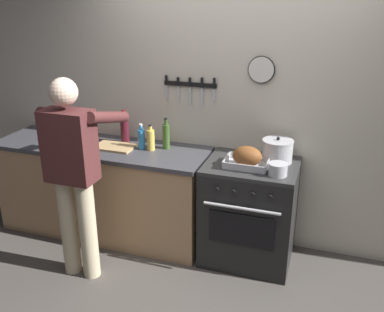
{
  "coord_description": "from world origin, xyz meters",
  "views": [
    {
      "loc": [
        0.8,
        -2.26,
        2.24
      ],
      "look_at": [
        -0.26,
        0.85,
        0.96
      ],
      "focal_mm": 39.98,
      "sensor_mm": 36.0,
      "label": 1
    }
  ],
  "objects_px": {
    "bottle_wine_red": "(125,129)",
    "bottle_cooking_oil": "(151,139)",
    "bottle_olive_oil": "(166,136)",
    "roasting_pan": "(247,158)",
    "stove": "(249,212)",
    "bottle_dish_soap": "(141,139)",
    "bottle_hot_sauce": "(88,131)",
    "cutting_board": "(115,147)",
    "stock_pot": "(277,151)",
    "person_cook": "(73,168)",
    "saucepan": "(278,169)"
  },
  "relations": [
    {
      "from": "stove",
      "to": "roasting_pan",
      "type": "height_order",
      "value": "roasting_pan"
    },
    {
      "from": "bottle_dish_soap",
      "to": "bottle_hot_sauce",
      "type": "bearing_deg",
      "value": 169.33
    },
    {
      "from": "person_cook",
      "to": "roasting_pan",
      "type": "distance_m",
      "value": 1.37
    },
    {
      "from": "bottle_wine_red",
      "to": "bottle_cooking_oil",
      "type": "xyz_separation_m",
      "value": [
        0.31,
        -0.1,
        -0.03
      ]
    },
    {
      "from": "stock_pot",
      "to": "bottle_olive_oil",
      "type": "distance_m",
      "value": 0.99
    },
    {
      "from": "bottle_dish_soap",
      "to": "bottle_cooking_oil",
      "type": "relative_size",
      "value": 0.97
    },
    {
      "from": "stove",
      "to": "person_cook",
      "type": "height_order",
      "value": "person_cook"
    },
    {
      "from": "bottle_hot_sauce",
      "to": "bottle_cooking_oil",
      "type": "xyz_separation_m",
      "value": [
        0.71,
        -0.12,
        0.03
      ]
    },
    {
      "from": "bottle_wine_red",
      "to": "bottle_hot_sauce",
      "type": "relative_size",
      "value": 1.97
    },
    {
      "from": "person_cook",
      "to": "bottle_hot_sauce",
      "type": "height_order",
      "value": "person_cook"
    },
    {
      "from": "bottle_wine_red",
      "to": "bottle_olive_oil",
      "type": "distance_m",
      "value": 0.42
    },
    {
      "from": "bottle_dish_soap",
      "to": "bottle_cooking_oil",
      "type": "xyz_separation_m",
      "value": [
        0.09,
        0.0,
        0.0
      ]
    },
    {
      "from": "person_cook",
      "to": "bottle_cooking_oil",
      "type": "relative_size",
      "value": 6.9
    },
    {
      "from": "cutting_board",
      "to": "bottle_cooking_oil",
      "type": "bearing_deg",
      "value": 9.74
    },
    {
      "from": "cutting_board",
      "to": "bottle_dish_soap",
      "type": "relative_size",
      "value": 1.54
    },
    {
      "from": "stock_pot",
      "to": "bottle_wine_red",
      "type": "relative_size",
      "value": 0.81
    },
    {
      "from": "stock_pot",
      "to": "cutting_board",
      "type": "distance_m",
      "value": 1.45
    },
    {
      "from": "stock_pot",
      "to": "roasting_pan",
      "type": "bearing_deg",
      "value": -137.01
    },
    {
      "from": "stock_pot",
      "to": "saucepan",
      "type": "height_order",
      "value": "stock_pot"
    },
    {
      "from": "person_cook",
      "to": "bottle_olive_oil",
      "type": "height_order",
      "value": "person_cook"
    },
    {
      "from": "person_cook",
      "to": "bottle_dish_soap",
      "type": "relative_size",
      "value": 7.09
    },
    {
      "from": "person_cook",
      "to": "cutting_board",
      "type": "xyz_separation_m",
      "value": [
        0.01,
        0.64,
        -0.04
      ]
    },
    {
      "from": "roasting_pan",
      "to": "bottle_wine_red",
      "type": "distance_m",
      "value": 1.22
    },
    {
      "from": "bottle_wine_red",
      "to": "bottle_cooking_oil",
      "type": "relative_size",
      "value": 1.32
    },
    {
      "from": "cutting_board",
      "to": "bottle_dish_soap",
      "type": "height_order",
      "value": "bottle_dish_soap"
    },
    {
      "from": "cutting_board",
      "to": "bottle_dish_soap",
      "type": "bearing_deg",
      "value": 13.1
    },
    {
      "from": "saucepan",
      "to": "bottle_olive_oil",
      "type": "distance_m",
      "value": 1.08
    },
    {
      "from": "cutting_board",
      "to": "bottle_olive_oil",
      "type": "height_order",
      "value": "bottle_olive_oil"
    },
    {
      "from": "stove",
      "to": "person_cook",
      "type": "xyz_separation_m",
      "value": [
        -1.27,
        -0.66,
        0.5
      ]
    },
    {
      "from": "person_cook",
      "to": "saucepan",
      "type": "distance_m",
      "value": 1.58
    },
    {
      "from": "stock_pot",
      "to": "bottle_dish_soap",
      "type": "relative_size",
      "value": 1.1
    },
    {
      "from": "bottle_hot_sauce",
      "to": "bottle_dish_soap",
      "type": "bearing_deg",
      "value": -10.67
    },
    {
      "from": "cutting_board",
      "to": "person_cook",
      "type": "bearing_deg",
      "value": -91.09
    },
    {
      "from": "stock_pot",
      "to": "bottle_wine_red",
      "type": "xyz_separation_m",
      "value": [
        -1.42,
        0.02,
        0.04
      ]
    },
    {
      "from": "stock_pot",
      "to": "bottle_hot_sauce",
      "type": "bearing_deg",
      "value": 179.02
    },
    {
      "from": "stove",
      "to": "saucepan",
      "type": "bearing_deg",
      "value": -34.81
    },
    {
      "from": "roasting_pan",
      "to": "bottle_wine_red",
      "type": "xyz_separation_m",
      "value": [
        -1.2,
        0.22,
        0.06
      ]
    },
    {
      "from": "cutting_board",
      "to": "bottle_cooking_oil",
      "type": "height_order",
      "value": "bottle_cooking_oil"
    },
    {
      "from": "bottle_olive_oil",
      "to": "bottle_wine_red",
      "type": "bearing_deg",
      "value": 177.24
    },
    {
      "from": "cutting_board",
      "to": "saucepan",
      "type": "bearing_deg",
      "value": -5.49
    },
    {
      "from": "saucepan",
      "to": "bottle_cooking_oil",
      "type": "bearing_deg",
      "value": 170.16
    },
    {
      "from": "roasting_pan",
      "to": "bottle_dish_soap",
      "type": "relative_size",
      "value": 1.5
    },
    {
      "from": "bottle_cooking_oil",
      "to": "bottle_dish_soap",
      "type": "bearing_deg",
      "value": -179.57
    },
    {
      "from": "stove",
      "to": "stock_pot",
      "type": "relative_size",
      "value": 3.49
    },
    {
      "from": "bottle_dish_soap",
      "to": "bottle_cooking_oil",
      "type": "distance_m",
      "value": 0.09
    },
    {
      "from": "stock_pot",
      "to": "person_cook",
      "type": "bearing_deg",
      "value": -151.83
    },
    {
      "from": "stove",
      "to": "roasting_pan",
      "type": "relative_size",
      "value": 2.56
    },
    {
      "from": "roasting_pan",
      "to": "bottle_olive_oil",
      "type": "relative_size",
      "value": 1.23
    },
    {
      "from": "person_cook",
      "to": "bottle_wine_red",
      "type": "relative_size",
      "value": 5.21
    },
    {
      "from": "person_cook",
      "to": "bottle_wine_red",
      "type": "distance_m",
      "value": 0.8
    }
  ]
}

